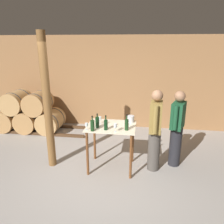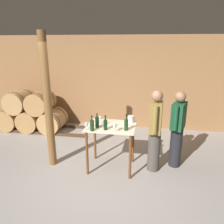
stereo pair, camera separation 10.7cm
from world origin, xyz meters
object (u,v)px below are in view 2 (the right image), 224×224
wine_bottle_right (126,124)px  ice_bucket (131,119)px  wine_bottle_far_left (92,125)px  wine_bottle_center (105,124)px  wine_glass_near_right (115,126)px  person_host (155,130)px  person_visitor_with_scarf (177,128)px  wooden_post (48,103)px  wine_bottle_left (97,122)px  wine_glass_near_center (100,118)px  wine_glass_near_left (86,125)px

wine_bottle_right → ice_bucket: wine_bottle_right is taller
wine_bottle_far_left → wine_bottle_center: size_ratio=1.03×
wine_glass_near_right → wine_bottle_center: bearing=159.3°
person_host → person_visitor_with_scarf: bearing=28.3°
wooden_post → ice_bucket: wooden_post is taller
wine_bottle_left → wine_glass_near_center: wine_bottle_left is taller
wine_bottle_left → person_host: bearing=10.7°
wine_bottle_center → person_visitor_with_scarf: size_ratio=0.18×
wine_bottle_left → ice_bucket: wine_bottle_left is taller
wine_glass_near_left → ice_bucket: size_ratio=0.98×
wine_glass_near_left → wine_bottle_far_left: bearing=-14.4°
wine_bottle_left → person_visitor_with_scarf: (1.55, 0.45, -0.20)m
wine_bottle_right → person_visitor_with_scarf: (0.98, 0.50, -0.20)m
wine_glass_near_left → person_host: person_host is taller
wine_bottle_left → wine_bottle_far_left: bearing=-106.6°
person_host → wine_bottle_left: bearing=-169.3°
wine_bottle_right → wine_bottle_left: bearing=175.0°
person_host → ice_bucket: bearing=159.9°
wine_glass_near_left → wooden_post: bearing=165.5°
wooden_post → wine_bottle_center: size_ratio=9.59×
wine_glass_near_center → wine_glass_near_right: 0.52m
wine_glass_near_left → wine_bottle_center: bearing=9.4°
person_visitor_with_scarf → person_host: bearing=-151.7°
wine_bottle_far_left → wine_bottle_left: 0.19m
wooden_post → person_host: (2.11, 0.14, -0.48)m
wine_bottle_left → wine_glass_near_center: size_ratio=1.88×
wine_bottle_left → wine_glass_near_left: size_ratio=2.05×
wine_glass_near_right → wine_bottle_left: bearing=156.4°
wooden_post → wine_bottle_right: 1.60m
wooden_post → wine_bottle_right: bearing=-4.3°
wine_bottle_left → person_host: person_host is taller
wine_bottle_left → wine_glass_near_center: 0.21m
wine_bottle_left → ice_bucket: size_ratio=2.00×
wine_bottle_center → ice_bucket: bearing=47.9°
wine_bottle_far_left → wine_bottle_left: bearing=73.4°
wooden_post → wine_bottle_right: size_ratio=8.89×
person_visitor_with_scarf → ice_bucket: bearing=-176.2°
person_host → wine_glass_near_right: bearing=-153.3°
wine_glass_near_right → wine_bottle_far_left: bearing=-177.6°
wine_bottle_center → wine_glass_near_center: (-0.17, 0.30, 0.00)m
wine_bottle_far_left → wine_bottle_center: bearing=20.8°
wine_bottle_right → wine_glass_near_center: 0.61m
wine_bottle_left → wine_glass_near_left: wine_bottle_left is taller
wine_glass_near_center → wine_glass_near_right: (0.36, -0.37, 0.01)m
wine_bottle_far_left → wine_bottle_left: size_ratio=1.05×
wine_glass_near_right → person_host: (0.73, 0.37, -0.18)m
wine_bottle_right → ice_bucket: (0.05, 0.44, -0.04)m
wooden_post → wine_glass_near_center: wooden_post is taller
wine_bottle_center → wine_glass_near_left: wine_bottle_center is taller
wine_bottle_far_left → wine_bottle_center: 0.25m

